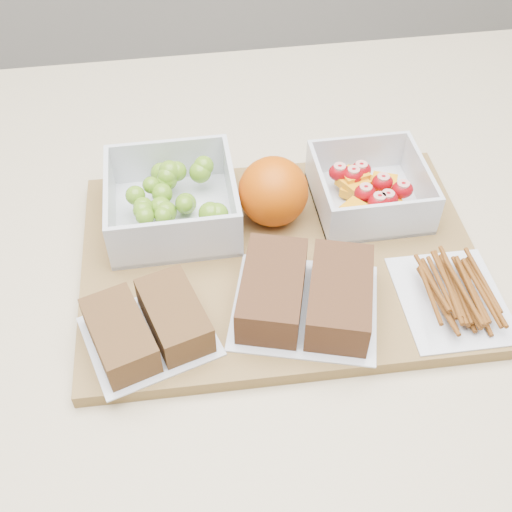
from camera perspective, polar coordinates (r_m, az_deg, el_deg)
The scene contains 8 objects.
counter at distance 1.07m, azimuth -0.21°, elevation -17.05°, with size 1.20×0.90×0.90m, color beige.
cutting_board at distance 0.69m, azimuth 2.14°, elevation -0.31°, with size 0.42×0.30×0.02m, color olive.
grape_container at distance 0.71m, azimuth -7.31°, elevation 4.87°, with size 0.14×0.14×0.06m.
fruit_container at distance 0.74m, azimuth 10.01°, elevation 5.76°, with size 0.12×0.12×0.05m.
orange at distance 0.70m, azimuth 1.55°, elevation 5.74°, with size 0.08×0.08×0.08m, color #C34C04.
sandwich_bag_left at distance 0.61m, azimuth -9.61°, elevation -6.15°, with size 0.14×0.13×0.04m.
sandwich_bag_center at distance 0.62m, azimuth 4.46°, elevation -3.38°, with size 0.17×0.16×0.04m.
pretzel_bag at distance 0.66m, azimuth 17.18°, elevation -3.00°, with size 0.11×0.13×0.03m.
Camera 1 is at (-0.07, -0.46, 1.42)m, focal length 45.00 mm.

